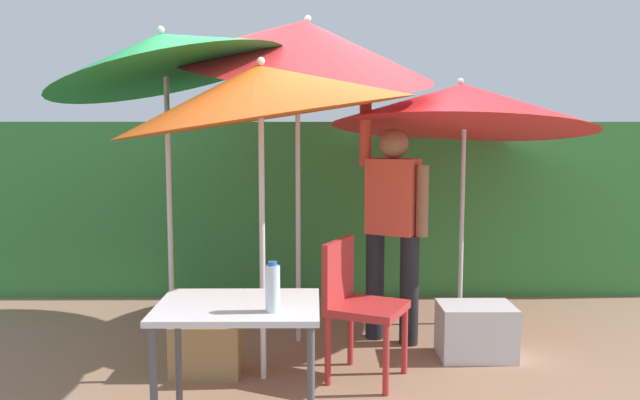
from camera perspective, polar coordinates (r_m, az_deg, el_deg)
name	(u,v)px	position (r m, az deg, el deg)	size (l,w,h in m)	color
ground_plane	(320,367)	(4.38, 0.03, -14.90)	(24.00, 24.00, 0.00)	#937056
hedge_row	(318,206)	(6.29, -0.14, -0.57)	(8.00, 0.70, 1.67)	#38843D
umbrella_rainbow	(163,55)	(4.48, -13.99, 12.63)	(1.66, 1.63, 2.45)	silver
umbrella_orange	(261,92)	(3.90, -5.37, 9.73)	(1.87, 1.84, 2.13)	silver
umbrella_yellow	(462,107)	(5.20, 12.76, 8.25)	(2.11, 2.11, 2.11)	silver
umbrella_navy	(303,45)	(4.70, -1.58, 13.86)	(2.02, 1.98, 2.68)	silver
person_vendor	(393,219)	(4.70, 6.59, -1.68)	(0.52, 0.37, 1.88)	black
chair_plastic	(357,300)	(4.06, 3.36, -9.02)	(0.58, 0.58, 0.89)	#B72D2D
cooler_box	(476,331)	(4.63, 13.93, -11.43)	(0.51, 0.36, 0.37)	silver
crate_cardboard	(207,348)	(4.27, -10.23, -13.06)	(0.44, 0.30, 0.35)	#9E7A4C
folding_table	(238,321)	(3.19, -7.40, -10.82)	(0.80, 0.60, 0.73)	#4C4C51
bottle_water	(273,288)	(2.99, -4.31, -7.95)	(0.07, 0.07, 0.24)	silver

